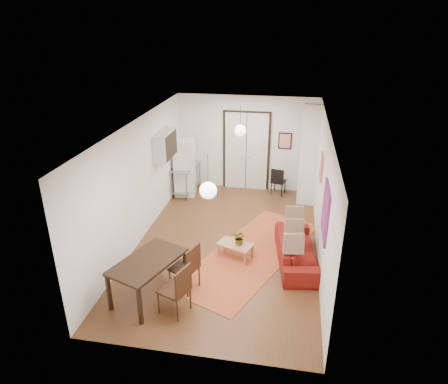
% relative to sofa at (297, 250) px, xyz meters
% --- Properties ---
extents(floor, '(7.00, 7.00, 0.00)m').
position_rel_sofa_xyz_m(floor, '(-1.64, 0.49, -0.30)').
color(floor, brown).
rests_on(floor, ground).
extents(ceiling, '(4.20, 7.00, 0.02)m').
position_rel_sofa_xyz_m(ceiling, '(-1.64, 0.49, 2.60)').
color(ceiling, white).
rests_on(ceiling, wall_back).
extents(wall_back, '(4.20, 0.02, 2.90)m').
position_rel_sofa_xyz_m(wall_back, '(-1.64, 3.99, 1.15)').
color(wall_back, white).
rests_on(wall_back, floor).
extents(wall_front, '(4.20, 0.02, 2.90)m').
position_rel_sofa_xyz_m(wall_front, '(-1.64, -3.01, 1.15)').
color(wall_front, white).
rests_on(wall_front, floor).
extents(wall_left, '(0.02, 7.00, 2.90)m').
position_rel_sofa_xyz_m(wall_left, '(-3.74, 0.49, 1.15)').
color(wall_left, white).
rests_on(wall_left, floor).
extents(wall_right, '(0.02, 7.00, 2.90)m').
position_rel_sofa_xyz_m(wall_right, '(0.46, 0.49, 1.15)').
color(wall_right, white).
rests_on(wall_right, floor).
extents(double_doors, '(1.44, 0.06, 2.50)m').
position_rel_sofa_xyz_m(double_doors, '(-1.64, 3.94, 0.90)').
color(double_doors, silver).
rests_on(double_doors, wall_back).
extents(stub_partition, '(0.50, 0.10, 2.90)m').
position_rel_sofa_xyz_m(stub_partition, '(0.21, 3.04, 1.15)').
color(stub_partition, white).
rests_on(stub_partition, floor).
extents(wall_cabinet, '(0.35, 1.00, 0.70)m').
position_rel_sofa_xyz_m(wall_cabinet, '(-3.56, 1.99, 1.60)').
color(wall_cabinet, silver).
rests_on(wall_cabinet, wall_left).
extents(painting_popart, '(0.05, 1.00, 1.00)m').
position_rel_sofa_xyz_m(painting_popart, '(0.44, -0.76, 1.35)').
color(painting_popart, red).
rests_on(painting_popart, wall_right).
extents(painting_abstract, '(0.05, 0.50, 0.60)m').
position_rel_sofa_xyz_m(painting_abstract, '(0.44, 1.29, 1.50)').
color(painting_abstract, beige).
rests_on(painting_abstract, wall_right).
extents(poster_back, '(0.40, 0.03, 0.50)m').
position_rel_sofa_xyz_m(poster_back, '(-0.49, 3.96, 1.30)').
color(poster_back, red).
rests_on(poster_back, wall_back).
extents(print_left, '(0.03, 0.44, 0.54)m').
position_rel_sofa_xyz_m(print_left, '(-3.71, 2.49, 1.65)').
color(print_left, '#93583D').
rests_on(print_left, wall_left).
extents(pendant_back, '(0.30, 0.30, 0.80)m').
position_rel_sofa_xyz_m(pendant_back, '(-1.64, 2.49, 1.95)').
color(pendant_back, silver).
rests_on(pendant_back, ceiling).
extents(pendant_front, '(0.30, 0.30, 0.80)m').
position_rel_sofa_xyz_m(pendant_front, '(-1.64, -1.51, 1.95)').
color(pendant_front, silver).
rests_on(pendant_front, ceiling).
extents(kilim_rug, '(3.15, 4.51, 0.01)m').
position_rel_sofa_xyz_m(kilim_rug, '(-1.01, 0.15, -0.29)').
color(kilim_rug, '#C96332').
rests_on(kilim_rug, floor).
extents(sofa, '(1.08, 2.14, 0.60)m').
position_rel_sofa_xyz_m(sofa, '(0.00, 0.00, 0.00)').
color(sofa, maroon).
rests_on(sofa, floor).
extents(coffee_table, '(0.87, 0.66, 0.34)m').
position_rel_sofa_xyz_m(coffee_table, '(-1.37, -0.05, -0.00)').
color(coffee_table, tan).
rests_on(coffee_table, floor).
extents(potted_plant, '(0.37, 0.35, 0.33)m').
position_rel_sofa_xyz_m(potted_plant, '(-1.27, -0.05, 0.21)').
color(potted_plant, '#315C29').
rests_on(potted_plant, coffee_table).
extents(kitchen_counter, '(0.73, 1.22, 0.88)m').
position_rel_sofa_xyz_m(kitchen_counter, '(-3.39, 3.25, 0.26)').
color(kitchen_counter, '#A8AAAC').
rests_on(kitchen_counter, floor).
extents(bowl, '(0.24, 0.24, 0.05)m').
position_rel_sofa_xyz_m(bowl, '(-3.39, 2.95, 0.61)').
color(bowl, silver).
rests_on(bowl, kitchen_counter).
extents(soap_bottle, '(0.10, 0.10, 0.18)m').
position_rel_sofa_xyz_m(soap_bottle, '(-3.39, 3.50, 0.67)').
color(soap_bottle, teal).
rests_on(soap_bottle, kitchen_counter).
extents(fridge, '(0.68, 0.68, 1.71)m').
position_rel_sofa_xyz_m(fridge, '(-3.39, 3.17, 0.56)').
color(fridge, silver).
rests_on(fridge, floor).
extents(dining_table, '(1.30, 1.67, 0.81)m').
position_rel_sofa_xyz_m(dining_table, '(-2.78, -1.69, 0.43)').
color(dining_table, black).
rests_on(dining_table, floor).
extents(dining_chair_near, '(0.61, 0.75, 1.01)m').
position_rel_sofa_xyz_m(dining_chair_near, '(-2.18, -1.24, 0.29)').
color(dining_chair_near, '#372011').
rests_on(dining_chair_near, floor).
extents(dining_chair_far, '(0.61, 0.75, 1.01)m').
position_rel_sofa_xyz_m(dining_chair_far, '(-2.18, -1.94, 0.29)').
color(dining_chair_far, '#372011').
rests_on(dining_chair_far, floor).
extents(black_side_chair, '(0.48, 0.48, 0.86)m').
position_rel_sofa_xyz_m(black_side_chair, '(-0.60, 3.72, 0.20)').
color(black_side_chair, black).
rests_on(black_side_chair, floor).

